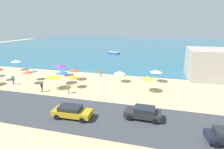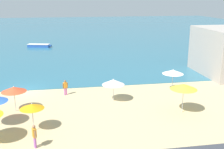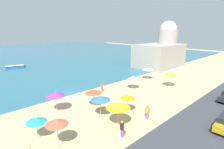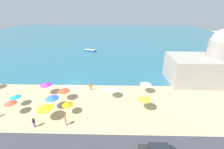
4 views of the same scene
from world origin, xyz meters
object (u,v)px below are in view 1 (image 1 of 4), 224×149
(beach_umbrella_10, at_px, (16,61))
(bather_2, at_px, (42,86))
(beach_umbrella_6, at_px, (73,77))
(beach_umbrella_13, at_px, (60,66))
(beach_umbrella_3, at_px, (148,78))
(parked_car_2, at_px, (143,113))
(parked_car_0, at_px, (72,111))
(beach_umbrella_8, at_px, (156,71))
(bather_1, at_px, (68,88))
(skiff_nearshore, at_px, (113,53))
(bather_3, at_px, (101,73))
(beach_umbrella_1, at_px, (120,72))
(beach_umbrella_12, at_px, (62,72))
(beach_umbrella_0, at_px, (74,70))
(beach_umbrella_11, at_px, (53,76))
(beach_umbrella_5, at_px, (33,71))
(beach_umbrella_2, at_px, (27,72))
(bather_0, at_px, (13,79))

(beach_umbrella_10, distance_m, bather_2, 18.10)
(beach_umbrella_6, xyz_separation_m, beach_umbrella_13, (-6.02, 6.00, 0.27))
(beach_umbrella_3, relative_size, parked_car_2, 0.64)
(beach_umbrella_10, relative_size, parked_car_0, 0.55)
(beach_umbrella_8, bearing_deg, bather_1, -144.76)
(skiff_nearshore, bearing_deg, bather_3, -80.63)
(beach_umbrella_1, relative_size, beach_umbrella_6, 1.02)
(beach_umbrella_12, bearing_deg, beach_umbrella_0, 67.91)
(beach_umbrella_11, height_order, bather_2, beach_umbrella_11)
(beach_umbrella_13, bearing_deg, beach_umbrella_0, -25.03)
(beach_umbrella_10, height_order, beach_umbrella_11, beach_umbrella_10)
(beach_umbrella_11, distance_m, bather_1, 3.76)
(beach_umbrella_8, relative_size, skiff_nearshore, 0.51)
(beach_umbrella_10, bearing_deg, beach_umbrella_5, -31.79)
(beach_umbrella_3, height_order, bather_1, beach_umbrella_3)
(beach_umbrella_3, bearing_deg, beach_umbrella_10, 168.66)
(bather_1, height_order, parked_car_2, bather_1)
(parked_car_0, bearing_deg, beach_umbrella_10, 143.84)
(beach_umbrella_3, height_order, beach_umbrella_10, beach_umbrella_3)
(beach_umbrella_13, bearing_deg, beach_umbrella_10, 172.87)
(beach_umbrella_0, height_order, beach_umbrella_2, beach_umbrella_2)
(beach_umbrella_0, relative_size, beach_umbrella_3, 0.87)
(beach_umbrella_1, height_order, beach_umbrella_10, beach_umbrella_10)
(beach_umbrella_1, relative_size, skiff_nearshore, 0.47)
(beach_umbrella_12, bearing_deg, beach_umbrella_2, -164.40)
(beach_umbrella_13, bearing_deg, beach_umbrella_8, 2.47)
(beach_umbrella_3, xyz_separation_m, bather_1, (-12.10, -3.91, -1.45))
(bather_1, distance_m, skiff_nearshore, 39.41)
(parked_car_2, bearing_deg, beach_umbrella_0, 141.40)
(bather_1, bearing_deg, beach_umbrella_10, 151.94)
(beach_umbrella_0, relative_size, beach_umbrella_13, 0.92)
(beach_umbrella_2, xyz_separation_m, parked_car_0, (13.45, -9.06, -1.50))
(beach_umbrella_0, distance_m, beach_umbrella_10, 17.20)
(beach_umbrella_5, relative_size, bather_3, 1.33)
(parked_car_2, bearing_deg, skiff_nearshore, 108.64)
(bather_0, bearing_deg, beach_umbrella_6, 6.33)
(bather_3, bearing_deg, parked_car_2, -56.19)
(bather_1, relative_size, parked_car_2, 0.39)
(parked_car_0, relative_size, parked_car_2, 1.11)
(beach_umbrella_8, bearing_deg, beach_umbrella_10, 178.69)
(parked_car_2, bearing_deg, beach_umbrella_13, 144.06)
(bather_1, bearing_deg, beach_umbrella_0, 108.63)
(beach_umbrella_1, xyz_separation_m, beach_umbrella_3, (5.43, -3.73, 0.44))
(beach_umbrella_3, xyz_separation_m, bather_2, (-16.61, -4.40, -1.41))
(bather_1, bearing_deg, beach_umbrella_13, 126.55)
(bather_0, bearing_deg, beach_umbrella_8, 17.88)
(beach_umbrella_0, distance_m, beach_umbrella_12, 2.93)
(bather_3, bearing_deg, beach_umbrella_1, -29.26)
(beach_umbrella_0, bearing_deg, bather_1, -71.37)
(beach_umbrella_0, relative_size, skiff_nearshore, 0.49)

